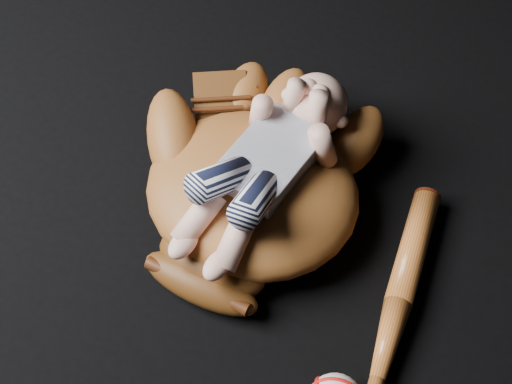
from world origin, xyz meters
TOP-DOWN VIEW (x-y plane):
  - baseball_glove at (-0.05, 0.15)m, footprint 0.48×0.53m
  - newborn_baby at (-0.03, 0.15)m, footprint 0.18×0.38m
  - baseball_bat at (0.24, 0.10)m, footprint 0.16×0.45m

SIDE VIEW (x-z plane):
  - baseball_bat at x=0.24m, z-range 0.00..0.04m
  - baseball_glove at x=-0.05m, z-range 0.00..0.15m
  - newborn_baby at x=-0.03m, z-range 0.06..0.21m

